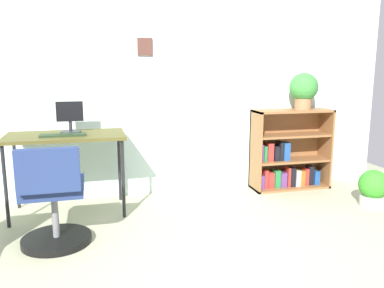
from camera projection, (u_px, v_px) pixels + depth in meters
The scene contains 8 objects.
wall_back at pixel (155, 71), 4.04m from camera, with size 5.20×0.12×2.58m.
desk at pixel (66, 141), 3.53m from camera, with size 1.04×0.57×0.73m.
monitor at pixel (70, 118), 3.59m from camera, with size 0.24×0.18×0.29m.
keyboard at pixel (63, 135), 3.42m from camera, with size 0.39×0.12×0.02m, color #1F301C.
office_chair at pixel (54, 203), 2.90m from camera, with size 0.52×0.55×0.79m.
bookshelf_low at pixel (287, 154), 4.37m from camera, with size 0.87×0.30×0.88m.
potted_plant_on_shelf at pixel (304, 89), 4.22m from camera, with size 0.30×0.30×0.39m.
potted_plant_floor at pixel (373, 188), 3.79m from camera, with size 0.28×0.28×0.36m.
Camera 1 is at (-0.63, -1.93, 1.31)m, focal length 36.77 mm.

